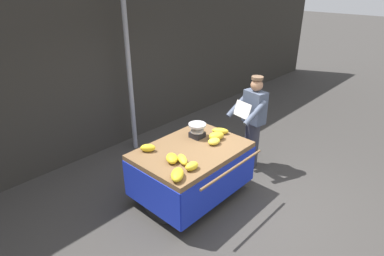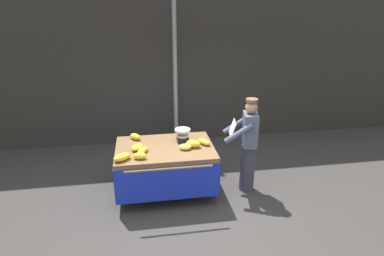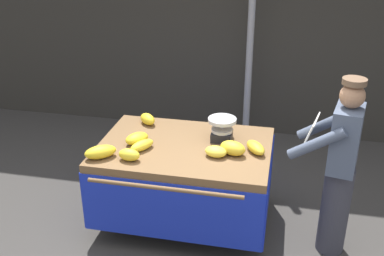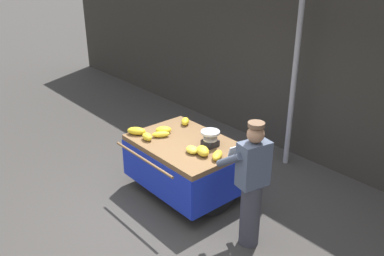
{
  "view_description": "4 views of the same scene",
  "coord_description": "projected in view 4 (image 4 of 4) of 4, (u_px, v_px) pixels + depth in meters",
  "views": [
    {
      "loc": [
        -3.43,
        -2.31,
        3.22
      ],
      "look_at": [
        -0.2,
        0.69,
        1.13
      ],
      "focal_mm": 30.01,
      "sensor_mm": 36.0,
      "label": 1
    },
    {
      "loc": [
        -0.69,
        -4.48,
        3.16
      ],
      "look_at": [
        0.13,
        0.59,
        1.19
      ],
      "focal_mm": 30.06,
      "sensor_mm": 36.0,
      "label": 2
    },
    {
      "loc": [
        0.56,
        -3.31,
        2.9
      ],
      "look_at": [
        -0.27,
        0.58,
        1.07
      ],
      "focal_mm": 42.9,
      "sensor_mm": 36.0,
      "label": 3
    },
    {
      "loc": [
        3.94,
        -2.99,
        3.6
      ],
      "look_at": [
        -0.06,
        0.45,
        1.24
      ],
      "focal_mm": 38.75,
      "sensor_mm": 36.0,
      "label": 4
    }
  ],
  "objects": [
    {
      "name": "ground_plane",
      "position": [
        171.0,
        216.0,
        5.98
      ],
      "size": [
        60.0,
        60.0,
        0.0
      ],
      "primitive_type": "plane",
      "color": "#383533"
    },
    {
      "name": "back_wall",
      "position": [
        311.0,
        50.0,
        7.01
      ],
      "size": [
        16.0,
        0.24,
        3.89
      ],
      "primitive_type": "cube",
      "color": "#2D2B26",
      "rests_on": "ground"
    },
    {
      "name": "street_pole",
      "position": [
        295.0,
        74.0,
        6.78
      ],
      "size": [
        0.09,
        0.09,
        3.28
      ],
      "primitive_type": "cylinder",
      "color": "gray",
      "rests_on": "ground"
    },
    {
      "name": "banana_cart",
      "position": [
        186.0,
        155.0,
        6.29
      ],
      "size": [
        1.69,
        1.39,
        0.88
      ],
      "color": "brown",
      "rests_on": "ground"
    },
    {
      "name": "weighing_scale",
      "position": [
        210.0,
        138.0,
        6.03
      ],
      "size": [
        0.28,
        0.28,
        0.24
      ],
      "color": "black",
      "rests_on": "banana_cart"
    },
    {
      "name": "banana_bunch_0",
      "position": [
        136.0,
        131.0,
        6.41
      ],
      "size": [
        0.33,
        0.31,
        0.12
      ],
      "primitive_type": "ellipsoid",
      "rotation": [
        0.0,
        0.0,
        2.22
      ],
      "color": "gold",
      "rests_on": "banana_cart"
    },
    {
      "name": "banana_bunch_1",
      "position": [
        147.0,
        137.0,
        6.23
      ],
      "size": [
        0.21,
        0.15,
        0.11
      ],
      "primitive_type": "ellipsoid",
      "rotation": [
        0.0,
        0.0,
        1.46
      ],
      "color": "yellow",
      "rests_on": "banana_cart"
    },
    {
      "name": "banana_bunch_2",
      "position": [
        185.0,
        121.0,
        6.76
      ],
      "size": [
        0.25,
        0.25,
        0.11
      ],
      "primitive_type": "ellipsoid",
      "rotation": [
        0.0,
        0.0,
        0.77
      ],
      "color": "gold",
      "rests_on": "banana_cart"
    },
    {
      "name": "banana_bunch_3",
      "position": [
        161.0,
        134.0,
        6.33
      ],
      "size": [
        0.24,
        0.29,
        0.09
      ],
      "primitive_type": "ellipsoid",
      "rotation": [
        0.0,
        0.0,
        2.6
      ],
      "color": "yellow",
      "rests_on": "banana_cart"
    },
    {
      "name": "banana_bunch_4",
      "position": [
        203.0,
        151.0,
        5.78
      ],
      "size": [
        0.3,
        0.26,
        0.13
      ],
      "primitive_type": "ellipsoid",
      "rotation": [
        0.0,
        0.0,
        1.15
      ],
      "color": "gold",
      "rests_on": "banana_cart"
    },
    {
      "name": "banana_bunch_5",
      "position": [
        164.0,
        130.0,
        6.46
      ],
      "size": [
        0.28,
        0.3,
        0.11
      ],
      "primitive_type": "ellipsoid",
      "rotation": [
        0.0,
        0.0,
        2.52
      ],
      "color": "gold",
      "rests_on": "banana_cart"
    },
    {
      "name": "banana_bunch_6",
      "position": [
        217.0,
        155.0,
        5.7
      ],
      "size": [
        0.25,
        0.3,
        0.1
      ],
      "primitive_type": "ellipsoid",
      "rotation": [
        0.0,
        0.0,
        0.57
      ],
      "color": "gold",
      "rests_on": "banana_cart"
    },
    {
      "name": "banana_bunch_7",
      "position": [
        192.0,
        150.0,
        5.85
      ],
      "size": [
        0.23,
        0.19,
        0.1
      ],
      "primitive_type": "ellipsoid",
      "rotation": [
        0.0,
        0.0,
        1.41
      ],
      "color": "yellow",
      "rests_on": "banana_cart"
    },
    {
      "name": "vendor_person",
      "position": [
        251.0,
        184.0,
        5.12
      ],
      "size": [
        0.64,
        0.59,
        1.71
      ],
      "color": "#383842",
      "rests_on": "ground"
    }
  ]
}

